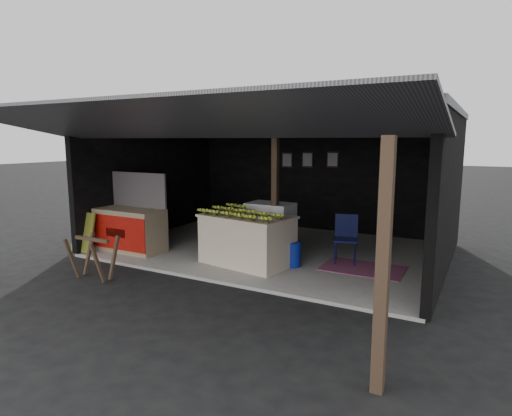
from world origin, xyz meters
The scene contains 13 objects.
ground centered at (0.00, 0.00, 0.00)m, with size 80.00×80.00×0.00m, color black.
concrete_slab centered at (0.00, 2.50, 0.03)m, with size 7.00×5.00×0.06m, color gray.
shophouse centered at (0.00, 2.82, 2.10)m, with size 7.40×7.29×3.02m.
banana_table centered at (0.07, 1.14, 0.54)m, with size 1.88×1.32×0.96m.
banana_pile centered at (0.07, 1.14, 1.12)m, with size 1.61×0.97×0.19m, color gold, non-canonical shape.
white_crate centered at (0.07, 2.14, 0.59)m, with size 0.98×0.68×1.07m.
neighbor_stall centered at (-2.72, 0.81, 0.57)m, with size 1.64×0.75×1.69m.
green_signboard centered at (-3.47, 0.22, 0.49)m, with size 0.58×0.04×0.87m, color black.
sawhorse centered at (-1.93, -0.84, 0.48)m, with size 0.78×0.68×0.76m.
water_barrel centered at (0.93, 1.41, 0.28)m, with size 0.30×0.30×0.45m, color #0D1E94.
plastic_chair centered at (1.72, 2.20, 0.62)m, with size 0.54×0.54×0.94m.
magenta_rug centered at (2.16, 1.91, 0.07)m, with size 1.50×1.00×0.01m, color #7D1B5E.
picture_frames centered at (-0.17, 4.89, 1.93)m, with size 1.62×0.04×0.46m.
Camera 1 is at (4.12, -5.88, 2.46)m, focal length 30.00 mm.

